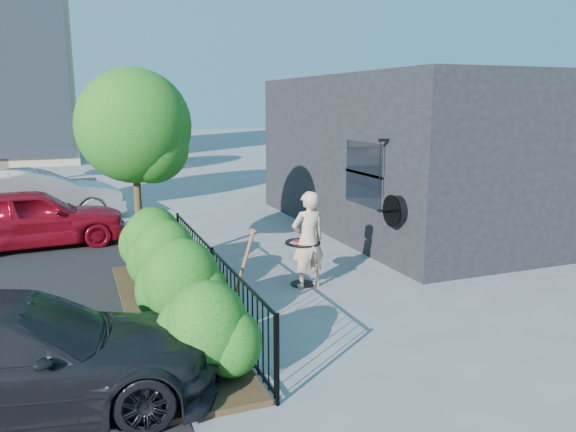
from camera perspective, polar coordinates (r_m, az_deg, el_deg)
name	(u,v)px	position (r m, az deg, el deg)	size (l,w,h in m)	color
ground	(299,302)	(9.71, 1.17, -8.68)	(120.00, 120.00, 0.00)	gray
shop_building	(424,152)	(15.79, 13.61, 6.31)	(6.22, 9.00, 4.00)	black
fence	(213,280)	(9.09, -7.65, -6.48)	(0.05, 6.05, 1.10)	black
planting_bed	(170,317)	(9.14, -11.90, -9.99)	(1.30, 6.00, 0.08)	#382616
shrubs	(174,274)	(9.03, -11.55, -5.81)	(1.10, 5.60, 1.24)	#135212
patio_tree	(138,133)	(11.26, -15.01, 8.15)	(2.20, 2.20, 3.94)	#3F2B19
cafe_table	(303,255)	(10.39, 1.51, -3.99)	(0.66, 0.66, 0.88)	black
woman	(308,240)	(10.18, 2.05, -2.44)	(0.65, 0.43, 1.79)	tan
shovel	(239,284)	(8.50, -5.02, -6.89)	(0.53, 0.20, 1.54)	brown
car_red	(32,218)	(14.34, -24.55, -0.17)	(1.66, 4.13, 1.41)	#A70D1F
car_silver	(38,196)	(17.20, -24.04, 1.84)	(1.59, 4.56, 1.50)	#A5A5A9
car_darkgrey	(13,356)	(6.96, -26.15, -12.64)	(1.81, 4.45, 1.29)	black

